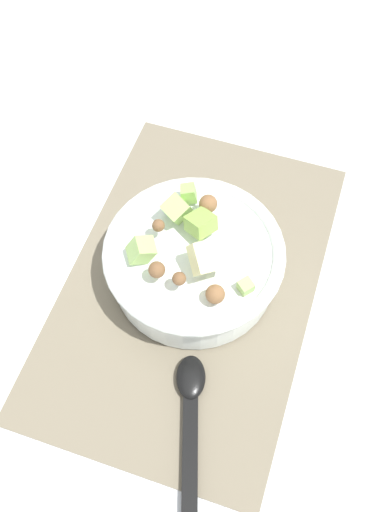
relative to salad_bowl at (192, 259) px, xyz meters
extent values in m
plane|color=silver|center=(0.01, 0.00, -0.05)|extent=(2.40, 2.40, 0.00)
cube|color=#756B56|center=(0.01, 0.00, -0.04)|extent=(0.51, 0.32, 0.01)
cylinder|color=white|center=(0.00, 0.00, -0.01)|extent=(0.22, 0.22, 0.06)
torus|color=white|center=(0.00, 0.00, 0.02)|extent=(0.23, 0.23, 0.02)
cube|color=#A3CC6B|center=(-0.04, -0.03, 0.04)|extent=(0.05, 0.04, 0.05)
sphere|color=brown|center=(0.06, 0.00, 0.05)|extent=(0.03, 0.03, 0.03)
sphere|color=brown|center=(0.05, -0.03, 0.05)|extent=(0.03, 0.03, 0.03)
sphere|color=brown|center=(-0.06, 0.00, 0.05)|extent=(0.04, 0.04, 0.04)
cube|color=#93C160|center=(-0.07, -0.03, 0.04)|extent=(0.02, 0.03, 0.03)
cube|color=#A3CC6B|center=(0.03, 0.08, 0.03)|extent=(0.03, 0.02, 0.02)
sphere|color=brown|center=(0.06, 0.05, 0.04)|extent=(0.03, 0.03, 0.03)
sphere|color=brown|center=(-0.01, -0.05, 0.05)|extent=(0.02, 0.02, 0.02)
cube|color=beige|center=(0.02, 0.03, 0.06)|extent=(0.06, 0.06, 0.05)
cube|color=#A3CC6B|center=(0.03, -0.06, 0.04)|extent=(0.04, 0.05, 0.04)
cube|color=#8CB74C|center=(-0.03, 0.00, 0.05)|extent=(0.05, 0.04, 0.03)
ellipsoid|color=black|center=(0.14, 0.05, -0.03)|extent=(0.06, 0.05, 0.01)
cube|color=black|center=(0.24, 0.08, -0.04)|extent=(0.18, 0.07, 0.01)
camera|label=1|loc=(0.37, 0.12, 0.67)|focal=41.88mm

